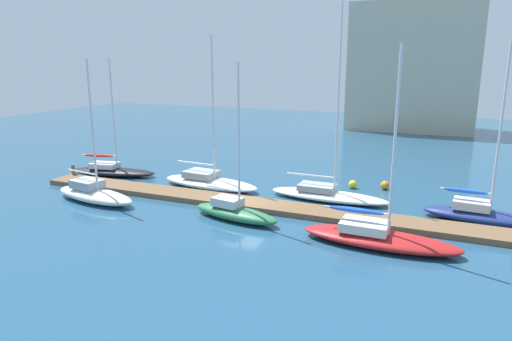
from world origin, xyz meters
name	(u,v)px	position (x,y,z in m)	size (l,w,h in m)	color
ground_plane	(244,206)	(0.00, 0.00, 0.00)	(120.00, 120.00, 0.00)	navy
dock_pier	(244,203)	(0.00, 0.00, 0.18)	(32.83, 2.28, 0.36)	brown
dock_piling_near_end	(73,172)	(-16.02, 0.99, 0.60)	(0.28, 0.28, 1.19)	brown
sailboat_0	(112,170)	(-13.87, 3.15, 0.50)	(7.82, 3.41, 9.76)	black
sailboat_1	(94,193)	(-10.03, -3.22, 0.59)	(7.22, 3.16, 9.68)	white
sailboat_2	(209,181)	(-4.36, 3.00, 0.53)	(8.29, 3.34, 11.31)	white
sailboat_3	(235,211)	(0.59, -2.75, 0.56)	(6.15, 2.76, 9.49)	#2D7047
sailboat_4	(327,193)	(4.82, 3.42, 0.52)	(8.43, 2.44, 13.21)	white
sailboat_5	(378,236)	(9.31, -3.48, 0.54)	(8.25, 2.66, 10.32)	#B21E1E
sailboat_6	(481,213)	(14.52, 2.60, 0.59)	(7.02, 2.60, 10.63)	navy
mooring_buoy_yellow	(353,184)	(5.87, 7.19, 0.32)	(0.63, 0.63, 0.63)	yellow
mooring_buoy_orange	(385,185)	(8.18, 7.84, 0.33)	(0.65, 0.65, 0.65)	orange
harbor_building_distant	(413,68)	(6.97, 41.97, 8.65)	(16.86, 9.71, 17.29)	#BCB299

